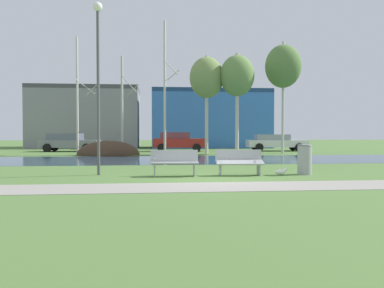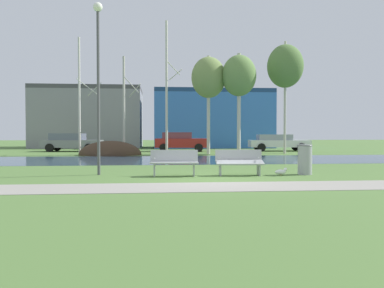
% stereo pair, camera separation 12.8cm
% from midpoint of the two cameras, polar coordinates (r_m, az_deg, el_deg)
% --- Properties ---
extents(ground_plane, '(120.00, 120.00, 0.00)m').
position_cam_midpoint_polar(ground_plane, '(22.26, -1.22, -2.11)').
color(ground_plane, '#517538').
extents(paved_path_strip, '(60.00, 1.84, 0.01)m').
position_cam_midpoint_polar(paved_path_strip, '(10.49, 3.93, -6.24)').
color(paved_path_strip, gray).
rests_on(paved_path_strip, ground).
extents(river_band, '(80.00, 6.99, 0.01)m').
position_cam_midpoint_polar(river_band, '(21.17, -0.99, -2.29)').
color(river_band, '#284256').
rests_on(river_band, ground).
extents(soil_mound, '(4.09, 3.29, 1.87)m').
position_cam_midpoint_polar(soil_mound, '(26.24, -12.25, -1.58)').
color(soil_mound, '#423021').
rests_on(soil_mound, ground).
extents(bench_left, '(1.63, 0.64, 0.87)m').
position_cam_midpoint_polar(bench_left, '(13.05, -2.88, -2.64)').
color(bench_left, '#9EA0A3').
rests_on(bench_left, ground).
extents(bench_right, '(1.63, 0.64, 0.87)m').
position_cam_midpoint_polar(bench_right, '(13.34, 6.65, -2.56)').
color(bench_right, '#9EA0A3').
rests_on(bench_right, ground).
extents(trash_bin, '(0.51, 0.51, 1.04)m').
position_cam_midpoint_polar(trash_bin, '(14.09, 15.87, -2.12)').
color(trash_bin, '#999B9E').
rests_on(trash_bin, ground).
extents(seagull, '(0.46, 0.17, 0.27)m').
position_cam_midpoint_polar(seagull, '(13.57, 12.62, -3.95)').
color(seagull, white).
rests_on(seagull, ground).
extents(streetlamp, '(0.32, 0.32, 5.89)m').
position_cam_midpoint_polar(streetlamp, '(13.96, -13.83, 11.62)').
color(streetlamp, '#4C4C51').
rests_on(streetlamp, ground).
extents(birch_far_left, '(1.56, 2.65, 7.76)m').
position_cam_midpoint_polar(birch_far_left, '(26.94, -16.45, 6.80)').
color(birch_far_left, beige).
rests_on(birch_far_left, ground).
extents(birch_left, '(1.22, 2.11, 6.53)m').
position_cam_midpoint_polar(birch_left, '(26.35, -10.24, 5.69)').
color(birch_left, '#BCB7A8').
rests_on(birch_left, ground).
extents(birch_center_left, '(1.16, 1.99, 9.15)m').
position_cam_midpoint_polar(birch_center_left, '(27.16, -4.09, 8.31)').
color(birch_center_left, beige).
rests_on(birch_center_left, ground).
extents(birch_center, '(2.36, 2.36, 6.78)m').
position_cam_midpoint_polar(birch_center, '(27.36, 2.02, 9.60)').
color(birch_center, beige).
rests_on(birch_center, ground).
extents(birch_center_right, '(2.32, 2.32, 6.85)m').
position_cam_midpoint_polar(birch_center_right, '(27.01, 6.48, 9.78)').
color(birch_center_right, beige).
rests_on(birch_center_right, ground).
extents(birch_right, '(2.52, 2.52, 7.89)m').
position_cam_midpoint_polar(birch_right, '(28.73, 13.05, 10.95)').
color(birch_right, beige).
rests_on(birch_right, ground).
extents(parked_van_nearest_grey, '(4.65, 2.23, 1.42)m').
position_cam_midpoint_polar(parked_van_nearest_grey, '(32.05, -17.68, 0.30)').
color(parked_van_nearest_grey, slate).
rests_on(parked_van_nearest_grey, ground).
extents(parked_sedan_second_red, '(4.20, 2.23, 1.51)m').
position_cam_midpoint_polar(parked_sedan_second_red, '(30.75, -2.12, 0.40)').
color(parked_sedan_second_red, maroon).
rests_on(parked_sedan_second_red, ground).
extents(parked_hatch_third_white, '(4.89, 2.29, 1.33)m').
position_cam_midpoint_polar(parked_hatch_third_white, '(32.21, 11.98, 0.29)').
color(parked_hatch_third_white, silver).
rests_on(parked_hatch_third_white, ground).
extents(building_grey_warehouse, '(10.46, 6.96, 6.02)m').
position_cam_midpoint_polar(building_grey_warehouse, '(41.22, -15.15, 3.72)').
color(building_grey_warehouse, gray).
rests_on(building_grey_warehouse, ground).
extents(building_blue_store, '(11.55, 6.08, 5.70)m').
position_cam_midpoint_polar(building_blue_store, '(39.53, 2.44, 3.64)').
color(building_blue_store, '#3870C6').
rests_on(building_blue_store, ground).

